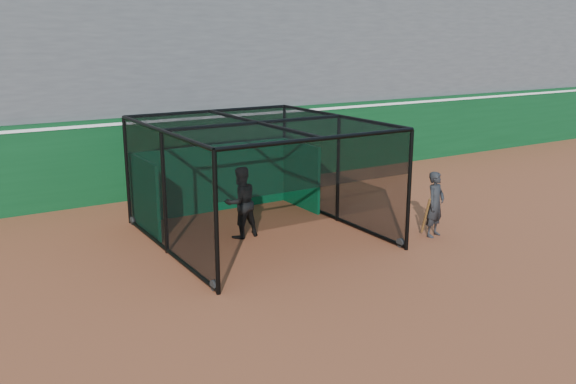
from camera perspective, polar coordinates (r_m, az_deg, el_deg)
ground at (r=12.62m, az=4.51°, el=-8.14°), size 120.00×120.00×0.00m
outfield_wall at (r=19.50m, az=-10.29°, el=3.67°), size 50.00×0.50×2.50m
grandstand at (r=22.74m, az=-14.26°, el=13.04°), size 50.00×7.85×8.95m
batting_cage at (r=14.90m, az=-2.82°, el=1.10°), size 4.90×5.55×2.83m
batter at (r=14.93m, az=-4.45°, el=-0.97°), size 0.91×0.74×1.77m
on_deck_player at (r=15.41m, az=13.61°, el=-1.14°), size 0.68×0.54×1.63m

